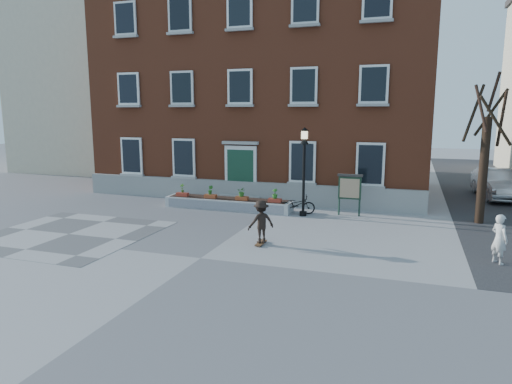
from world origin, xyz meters
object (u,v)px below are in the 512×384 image
(lamp_post, at_px, (304,159))
(skateboarder, at_px, (261,222))
(parked_car, at_px, (497,184))
(notice_board, at_px, (350,188))
(bicycle, at_px, (297,205))
(bystander, at_px, (499,239))

(lamp_post, bearing_deg, skateboarder, -94.52)
(parked_car, distance_m, lamp_post, 11.71)
(parked_car, relative_size, notice_board, 2.56)
(notice_board, bearing_deg, bicycle, -169.05)
(notice_board, bearing_deg, bystander, -44.71)
(bicycle, distance_m, skateboarder, 5.12)
(skateboarder, bearing_deg, notice_board, 67.32)
(parked_car, relative_size, skateboarder, 3.05)
(parked_car, relative_size, bystander, 3.10)
(parked_car, bearing_deg, bicycle, -148.49)
(bystander, relative_size, skateboarder, 0.98)
(bicycle, relative_size, skateboarder, 1.06)
(notice_board, bearing_deg, lamp_post, -160.42)
(bystander, bearing_deg, parked_car, -45.16)
(bicycle, xyz_separation_m, bystander, (7.49, -4.69, 0.33))
(parked_car, xyz_separation_m, skateboarder, (-9.27, -12.29, 0.03))
(bicycle, relative_size, parked_car, 0.35)
(parked_car, height_order, notice_board, notice_board)
(bicycle, xyz_separation_m, skateboarder, (-0.02, -5.11, 0.38))
(bicycle, distance_m, lamp_post, 2.15)
(lamp_post, xyz_separation_m, skateboarder, (-0.38, -4.87, -1.72))
(bicycle, bearing_deg, bystander, -139.68)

